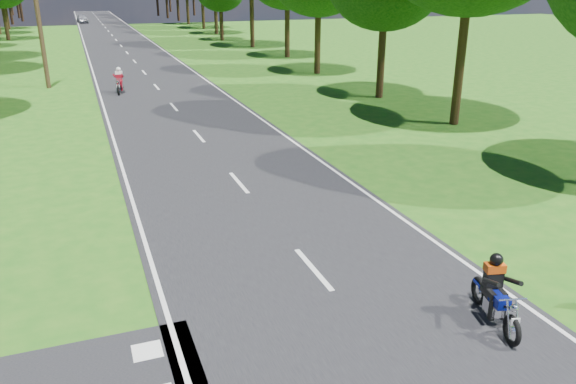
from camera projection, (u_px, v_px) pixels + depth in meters
name	position (u px, v px, depth m)	size (l,w,h in m)	color
ground	(354.00, 318.00, 10.57)	(160.00, 160.00, 0.00)	#1F5914
main_road	(121.00, 46.00, 54.40)	(7.00, 140.00, 0.02)	black
road_markings	(121.00, 48.00, 52.70)	(7.40, 140.00, 0.01)	silver
telegraph_pole	(38.00, 16.00, 31.72)	(1.20, 0.26, 8.00)	#382616
rider_near_blue	(497.00, 291.00, 10.17)	(0.53, 1.60, 1.34)	navy
rider_far_red	(119.00, 80.00, 31.34)	(0.57, 1.71, 1.42)	maroon
distant_car	(82.00, 19.00, 83.46)	(1.45, 3.61, 1.23)	#AAACB2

